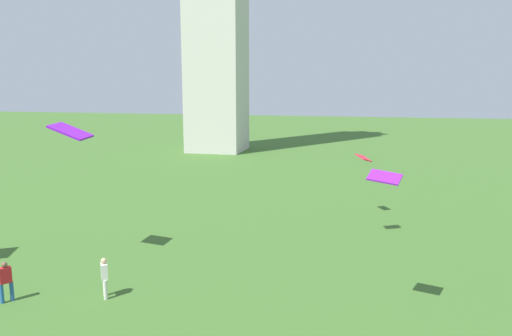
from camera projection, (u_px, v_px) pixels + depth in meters
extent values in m
cylinder|color=silver|center=(105.00, 286.00, 18.77)|extent=(0.14, 0.14, 0.75)
cylinder|color=silver|center=(106.00, 290.00, 18.45)|extent=(0.14, 0.14, 0.75)
cube|color=silver|center=(104.00, 271.00, 18.50)|extent=(0.42, 0.47, 0.59)
sphere|color=#D8AD84|center=(104.00, 261.00, 18.43)|extent=(0.22, 0.22, 0.22)
cylinder|color=#235693|center=(12.00, 291.00, 18.34)|extent=(0.14, 0.14, 0.75)
cylinder|color=#235693|center=(2.00, 294.00, 18.13)|extent=(0.14, 0.14, 0.75)
cube|color=red|center=(5.00, 275.00, 18.12)|extent=(0.43, 0.46, 0.59)
sphere|color=brown|center=(4.00, 265.00, 18.05)|extent=(0.22, 0.22, 0.22)
cube|color=red|center=(363.00, 158.00, 29.69)|extent=(1.06, 1.18, 0.45)
cube|color=purple|center=(385.00, 177.00, 16.27)|extent=(1.20, 0.93, 0.39)
cube|color=purple|center=(70.00, 131.00, 21.68)|extent=(1.60, 1.21, 0.73)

